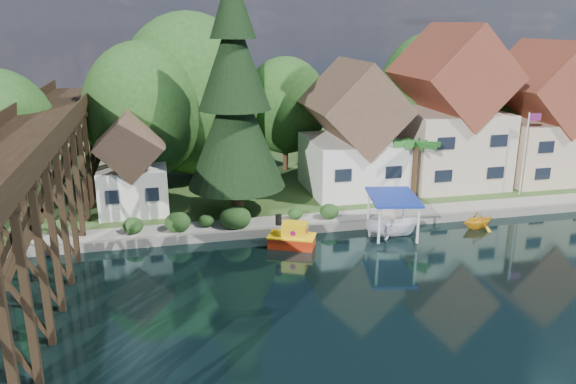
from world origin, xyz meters
name	(u,v)px	position (x,y,z in m)	size (l,w,h in m)	color
ground	(326,283)	(0.00, 0.00, 0.00)	(140.00, 140.00, 0.00)	black
bank	(241,152)	(0.00, 34.00, 0.25)	(140.00, 52.00, 0.50)	#2E4E1F
seawall	(348,226)	(4.00, 8.00, 0.31)	(60.00, 0.40, 0.62)	slate
promenade	(367,215)	(6.00, 9.30, 0.53)	(50.00, 2.60, 0.06)	gray
trestle_bridge	(34,187)	(-16.00, 5.17, 5.35)	(4.12, 44.18, 9.30)	black
house_left	(353,137)	(7.00, 16.00, 5.14)	(7.64, 8.64, 11.02)	silver
house_center	(449,117)	(16.00, 16.50, 6.42)	(8.65, 9.18, 13.89)	beige
house_right	(541,121)	(25.00, 16.00, 5.78)	(8.15, 8.64, 12.45)	#CAB191
shed	(132,168)	(-11.00, 14.50, 3.83)	(5.09, 5.40, 7.85)	silver
bg_trees	(270,105)	(1.00, 21.25, 7.29)	(49.90, 13.30, 10.57)	#382314
shrubs	(226,217)	(-4.60, 9.26, 1.23)	(15.76, 2.47, 1.70)	#193914
conifer	(235,101)	(-3.42, 11.99, 9.02)	(7.19, 7.19, 17.71)	#382314
palm_tree	(416,146)	(10.89, 11.99, 5.04)	(4.78, 4.78, 5.20)	#382314
flagpole	(527,145)	(20.53, 11.49, 4.75)	(1.09, 0.18, 6.93)	white
tugboat	(292,237)	(-0.63, 5.79, 0.67)	(3.51, 2.83, 2.24)	red
boat_white_a	(393,228)	(6.96, 6.70, 0.37)	(2.56, 3.59, 0.74)	silver
boat_canopy	(392,219)	(6.56, 6.09, 1.27)	(3.99, 5.13, 2.97)	white
boat_yellow	(478,219)	(13.42, 6.28, 0.69)	(2.28, 2.64, 1.39)	yellow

